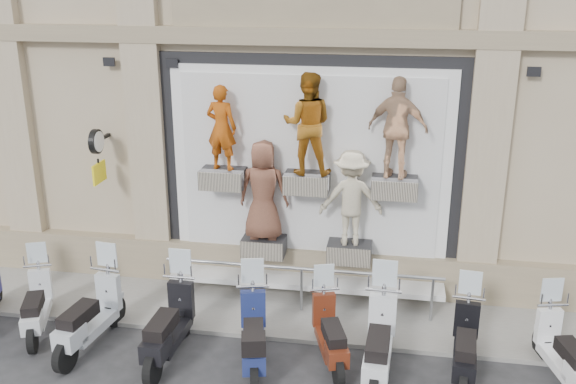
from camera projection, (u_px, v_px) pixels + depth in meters
name	position (u px, v px, depth m)	size (l,w,h in m)	color
ground	(282.00, 378.00, 9.82)	(90.00, 90.00, 0.00)	#2A2A2C
sidewalk	(302.00, 309.00, 11.76)	(16.00, 2.20, 0.08)	#9A9791
shop_vitrine	(313.00, 175.00, 11.57)	(5.60, 0.83, 4.30)	black
guard_rail	(301.00, 291.00, 11.53)	(5.06, 0.10, 0.93)	#9EA0A5
clock_sign_bracket	(97.00, 149.00, 11.83)	(0.10, 0.80, 1.02)	black
scooter_b	(35.00, 295.00, 10.86)	(0.51, 1.76, 1.43)	silver
scooter_c	(88.00, 303.00, 10.39)	(0.58, 1.98, 1.61)	#ABB2BA
scooter_d	(168.00, 313.00, 10.08)	(0.58, 2.00, 1.62)	black
scooter_e	(253.00, 323.00, 9.85)	(0.57, 1.94, 1.58)	navy
scooter_f	(330.00, 322.00, 10.00)	(0.52, 1.77, 1.44)	#581F0F
scooter_g	(380.00, 330.00, 9.55)	(0.60, 2.06, 1.68)	silver
scooter_h	(466.00, 333.00, 9.63)	(0.54, 1.85, 1.50)	black
scooter_i	(565.00, 341.00, 9.48)	(0.52, 1.79, 1.46)	white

